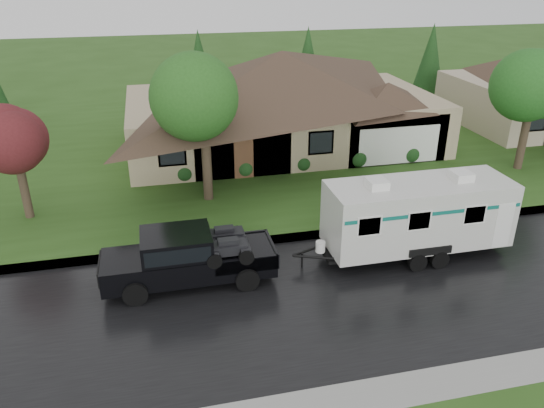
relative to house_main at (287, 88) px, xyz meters
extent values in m
plane|color=#294C17|center=(-2.29, -13.84, -3.59)|extent=(140.00, 140.00, 0.00)
cube|color=black|center=(-2.29, -15.84, -3.59)|extent=(140.00, 8.00, 0.01)
cube|color=gray|center=(-2.29, -11.59, -3.52)|extent=(140.00, 0.50, 0.15)
cube|color=#294C17|center=(-2.29, 1.16, -3.52)|extent=(140.00, 26.00, 0.15)
cube|color=tan|center=(-0.29, 0.16, -1.94)|extent=(18.00, 10.00, 3.00)
pyramid|color=#392A1F|center=(-0.29, 0.16, 2.16)|extent=(19.44, 10.80, 2.60)
cube|color=tan|center=(5.11, -2.84, -2.09)|extent=(5.76, 4.00, 2.70)
cylinder|color=#382B1E|center=(-5.66, -7.05, -1.95)|extent=(0.44, 0.44, 2.99)
sphere|color=#2D6922|center=(-5.66, -7.05, 1.33)|extent=(4.13, 4.13, 4.13)
cylinder|color=#382B1E|center=(-13.62, -7.22, -2.33)|extent=(0.37, 0.37, 2.23)
sphere|color=maroon|center=(-13.62, -7.22, 0.12)|extent=(3.08, 3.08, 3.08)
cylinder|color=#382B1E|center=(11.27, -6.85, -2.05)|extent=(0.42, 0.42, 2.78)
sphere|color=#286C23|center=(11.27, -6.85, 0.99)|extent=(3.84, 3.84, 3.84)
sphere|color=#143814|center=(-6.59, -4.54, -2.94)|extent=(1.00, 1.00, 1.00)
sphere|color=#143814|center=(-3.44, -4.54, -2.94)|extent=(1.00, 1.00, 1.00)
sphere|color=#143814|center=(-0.29, -4.54, -2.94)|extent=(1.00, 1.00, 1.00)
sphere|color=#143814|center=(2.86, -4.54, -2.94)|extent=(1.00, 1.00, 1.00)
sphere|color=#143814|center=(6.01, -4.54, -2.94)|extent=(1.00, 1.00, 1.00)
cube|color=black|center=(-7.15, -13.82, -2.81)|extent=(5.98, 1.99, 0.86)
cube|color=black|center=(-9.34, -13.82, -2.54)|extent=(1.60, 1.94, 0.35)
cube|color=black|center=(-7.55, -13.82, -2.05)|extent=(2.39, 1.87, 0.90)
cube|color=black|center=(-7.55, -13.82, -2.00)|extent=(2.19, 1.91, 0.55)
cube|color=black|center=(-5.25, -13.82, -2.61)|extent=(2.19, 1.89, 0.06)
cylinder|color=black|center=(-9.04, -14.79, -3.17)|extent=(0.84, 0.32, 0.84)
cylinder|color=black|center=(-9.04, -12.84, -3.17)|extent=(0.84, 0.32, 0.84)
cylinder|color=black|center=(-5.25, -14.79, -3.17)|extent=(0.84, 0.32, 0.84)
cylinder|color=black|center=(-5.25, -12.84, -3.17)|extent=(0.84, 0.32, 0.84)
cube|color=silver|center=(1.55, -13.82, -1.82)|extent=(6.98, 2.39, 2.44)
cube|color=black|center=(1.55, -13.82, -3.19)|extent=(7.38, 1.20, 0.14)
cube|color=#0E6358|center=(1.55, -13.82, -1.28)|extent=(6.84, 2.41, 0.14)
cube|color=white|center=(-0.24, -13.82, -0.44)|extent=(0.70, 0.80, 0.32)
cube|color=white|center=(3.15, -13.82, -0.44)|extent=(0.70, 0.80, 0.32)
cylinder|color=black|center=(1.10, -14.99, -3.24)|extent=(0.70, 0.24, 0.70)
cylinder|color=black|center=(1.10, -12.64, -3.24)|extent=(0.70, 0.24, 0.70)
cylinder|color=black|center=(2.00, -14.99, -3.24)|extent=(0.70, 0.24, 0.70)
cylinder|color=black|center=(2.00, -12.64, -3.24)|extent=(0.70, 0.24, 0.70)
camera|label=1|loc=(-7.96, -30.17, 6.94)|focal=35.00mm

